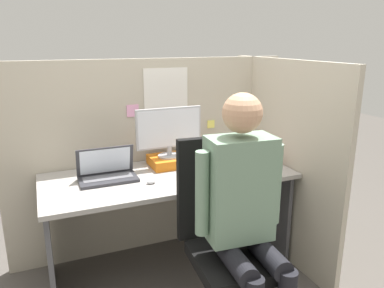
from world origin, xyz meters
TOP-DOWN VIEW (x-y plane):
  - cubicle_panel_back at (0.00, 0.73)m, footprint 2.19×0.05m
  - cubicle_panel_right at (0.87, 0.28)m, footprint 0.04×1.35m
  - desk at (0.00, 0.35)m, footprint 1.69×0.71m
  - paper_box at (0.07, 0.53)m, footprint 0.28×0.25m
  - monitor at (0.07, 0.53)m, footprint 0.48×0.17m
  - laptop at (-0.41, 0.41)m, footprint 0.37×0.21m
  - mouse at (-0.17, 0.23)m, footprint 0.06×0.04m
  - stapler at (0.75, 0.27)m, footprint 0.05×0.17m
  - carrot_toy at (0.11, 0.18)m, footprint 0.04×0.15m
  - office_chair at (0.12, -0.27)m, footprint 0.53×0.58m
  - person at (0.13, -0.44)m, footprint 0.48×0.46m
  - coffee_mug at (0.41, 0.55)m, footprint 0.09×0.09m

SIDE VIEW (x-z plane):
  - office_chair at x=0.12m, z-range 0.01..1.11m
  - desk at x=0.00m, z-range 0.20..0.92m
  - mouse at x=-0.17m, z-range 0.73..0.75m
  - cubicle_panel_right at x=0.87m, z-range 0.00..1.49m
  - carrot_toy at x=0.11m, z-range 0.73..0.76m
  - cubicle_panel_back at x=0.00m, z-range 0.00..1.49m
  - stapler at x=0.75m, z-range 0.73..0.77m
  - paper_box at x=0.07m, z-range 0.73..0.79m
  - laptop at x=-0.41m, z-range 0.66..0.88m
  - coffee_mug at x=0.41m, z-range 0.73..0.82m
  - person at x=0.13m, z-range 0.11..1.49m
  - monitor at x=0.07m, z-range 0.81..1.17m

